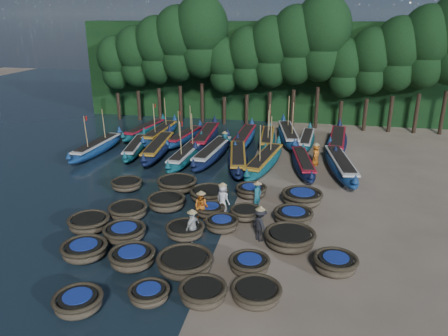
% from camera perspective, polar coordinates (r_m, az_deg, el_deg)
% --- Properties ---
extents(ground, '(120.00, 120.00, 0.00)m').
position_cam_1_polar(ground, '(25.71, 1.22, -5.13)').
color(ground, gray).
rests_on(ground, ground).
extents(foliage_wall, '(40.00, 3.00, 10.00)m').
position_cam_1_polar(foliage_wall, '(47.05, 6.39, 12.41)').
color(foliage_wall, black).
rests_on(foliage_wall, ground).
extents(coracle_1, '(2.33, 2.33, 0.72)m').
position_cam_1_polar(coracle_1, '(18.13, -18.51, -16.28)').
color(coracle_1, brown).
rests_on(coracle_1, ground).
extents(coracle_2, '(1.80, 1.80, 0.63)m').
position_cam_1_polar(coracle_2, '(18.01, -9.76, -15.90)').
color(coracle_2, brown).
rests_on(coracle_2, ground).
extents(coracle_3, '(2.14, 2.14, 0.78)m').
position_cam_1_polar(coracle_3, '(17.69, -2.75, -16.01)').
color(coracle_3, brown).
rests_on(coracle_3, ground).
extents(coracle_4, '(2.04, 2.04, 0.72)m').
position_cam_1_polar(coracle_4, '(17.78, 4.22, -16.00)').
color(coracle_4, brown).
rests_on(coracle_4, ground).
extents(coracle_5, '(2.58, 2.58, 0.76)m').
position_cam_1_polar(coracle_5, '(21.45, -17.78, -10.17)').
color(coracle_5, brown).
rests_on(coracle_5, ground).
extents(coracle_6, '(2.17, 2.17, 0.81)m').
position_cam_1_polar(coracle_6, '(20.23, -11.88, -11.40)').
color(coracle_6, brown).
rests_on(coracle_6, ground).
extents(coracle_7, '(2.59, 2.59, 0.83)m').
position_cam_1_polar(coracle_7, '(19.52, -5.14, -12.24)').
color(coracle_7, brown).
rests_on(coracle_7, ground).
extents(coracle_8, '(2.14, 2.14, 0.71)m').
position_cam_1_polar(coracle_8, '(19.49, 3.35, -12.46)').
color(coracle_8, brown).
rests_on(coracle_8, ground).
extents(coracle_9, '(2.06, 2.06, 0.79)m').
position_cam_1_polar(coracle_9, '(20.03, 14.36, -11.99)').
color(coracle_9, brown).
rests_on(coracle_9, ground).
extents(coracle_10, '(2.41, 2.41, 0.79)m').
position_cam_1_polar(coracle_10, '(23.90, -17.24, -6.89)').
color(coracle_10, brown).
rests_on(coracle_10, ground).
extents(coracle_11, '(2.55, 2.55, 0.73)m').
position_cam_1_polar(coracle_11, '(22.55, -12.88, -8.21)').
color(coracle_11, brown).
rests_on(coracle_11, ground).
extents(coracle_12, '(2.31, 2.31, 0.71)m').
position_cam_1_polar(coracle_12, '(22.29, -5.11, -8.14)').
color(coracle_12, brown).
rests_on(coracle_12, ground).
extents(coracle_13, '(2.10, 2.10, 0.70)m').
position_cam_1_polar(coracle_13, '(22.88, -0.31, -7.29)').
color(coracle_13, brown).
rests_on(coracle_13, ground).
extents(coracle_14, '(2.59, 2.59, 0.85)m').
position_cam_1_polar(coracle_14, '(21.55, 8.60, -9.09)').
color(coracle_14, brown).
rests_on(coracle_14, ground).
extents(coracle_15, '(2.37, 2.37, 0.77)m').
position_cam_1_polar(coracle_15, '(24.76, -12.45, -5.51)').
color(coracle_15, brown).
rests_on(coracle_15, ground).
extents(coracle_16, '(2.70, 2.70, 0.83)m').
position_cam_1_polar(coracle_16, '(25.41, -7.53, -4.45)').
color(coracle_16, brown).
rests_on(coracle_16, ground).
extents(coracle_17, '(2.02, 2.02, 0.67)m').
position_cam_1_polar(coracle_17, '(24.44, -1.86, -5.51)').
color(coracle_17, brown).
rests_on(coracle_17, ground).
extents(coracle_18, '(1.91, 1.91, 0.68)m').
position_cam_1_polar(coracle_18, '(24.10, 2.82, -5.89)').
color(coracle_18, brown).
rests_on(coracle_18, ground).
extents(coracle_19, '(2.38, 2.38, 0.76)m').
position_cam_1_polar(coracle_19, '(23.90, 9.03, -6.23)').
color(coracle_19, brown).
rests_on(coracle_19, ground).
extents(coracle_20, '(2.35, 2.35, 0.67)m').
position_cam_1_polar(coracle_20, '(28.71, -12.61, -2.10)').
color(coracle_20, brown).
rests_on(coracle_20, ground).
extents(coracle_21, '(2.65, 2.65, 0.84)m').
position_cam_1_polar(coracle_21, '(27.93, -6.16, -2.12)').
color(coracle_21, brown).
rests_on(coracle_21, ground).
extents(coracle_22, '(2.90, 2.90, 0.77)m').
position_cam_1_polar(coracle_22, '(26.38, -1.97, -3.44)').
color(coracle_22, brown).
rests_on(coracle_22, ground).
extents(coracle_23, '(2.19, 2.19, 0.72)m').
position_cam_1_polar(coracle_23, '(26.97, 3.57, -2.98)').
color(coracle_23, brown).
rests_on(coracle_23, ground).
extents(coracle_24, '(2.94, 2.94, 0.85)m').
position_cam_1_polar(coracle_24, '(26.19, 10.16, -3.80)').
color(coracle_24, brown).
rests_on(coracle_24, ground).
extents(long_boat_0, '(1.92, 8.12, 3.46)m').
position_cam_1_polar(long_boat_0, '(36.67, -16.26, 2.61)').
color(long_boat_0, navy).
rests_on(long_boat_0, ground).
extents(long_boat_1, '(2.42, 7.24, 1.29)m').
position_cam_1_polar(long_boat_1, '(36.11, -11.48, 2.65)').
color(long_boat_1, '#105B5F').
rests_on(long_boat_1, ground).
extents(long_boat_2, '(2.28, 8.74, 1.54)m').
position_cam_1_polar(long_boat_2, '(35.37, -8.59, 2.64)').
color(long_boat_2, '#0D1732').
rests_on(long_boat_2, ground).
extents(long_boat_3, '(1.83, 8.29, 3.52)m').
position_cam_1_polar(long_boat_3, '(33.44, -4.91, 1.74)').
color(long_boat_3, '#105B5F').
rests_on(long_boat_3, ground).
extents(long_boat_4, '(2.38, 8.72, 1.54)m').
position_cam_1_polar(long_boat_4, '(33.76, -1.53, 2.04)').
color(long_boat_4, '#0D1732').
rests_on(long_boat_4, ground).
extents(long_boat_5, '(2.89, 8.40, 1.50)m').
position_cam_1_polar(long_boat_5, '(32.44, 1.83, 1.27)').
color(long_boat_5, '#0D1732').
rests_on(long_boat_5, ground).
extents(long_boat_6, '(2.94, 8.55, 3.68)m').
position_cam_1_polar(long_boat_6, '(31.88, 5.29, 0.89)').
color(long_boat_6, '#105B5F').
rests_on(long_boat_6, ground).
extents(long_boat_7, '(2.58, 7.60, 1.36)m').
position_cam_1_polar(long_boat_7, '(32.02, 10.28, 0.60)').
color(long_boat_7, '#0D1732').
rests_on(long_boat_7, ground).
extents(long_boat_8, '(2.83, 8.81, 1.57)m').
position_cam_1_polar(long_boat_8, '(32.00, 14.97, 0.38)').
color(long_boat_8, navy).
rests_on(long_boat_8, ground).
extents(long_boat_9, '(2.48, 7.71, 1.37)m').
position_cam_1_polar(long_boat_9, '(41.32, -10.30, 4.90)').
color(long_boat_9, '#105B5F').
rests_on(long_boat_9, ground).
extents(long_boat_10, '(1.68, 8.38, 3.56)m').
position_cam_1_polar(long_boat_10, '(39.80, -8.31, 4.52)').
color(long_boat_10, navy).
rests_on(long_boat_10, ground).
extents(long_boat_11, '(2.31, 7.19, 3.09)m').
position_cam_1_polar(long_boat_11, '(38.62, -5.12, 4.07)').
color(long_boat_11, navy).
rests_on(long_boat_11, ground).
extents(long_boat_12, '(1.99, 9.21, 1.62)m').
position_cam_1_polar(long_boat_12, '(37.96, -2.36, 4.06)').
color(long_boat_12, '#0D1732').
rests_on(long_boat_12, ground).
extents(long_boat_13, '(1.71, 8.41, 1.48)m').
position_cam_1_polar(long_boat_13, '(37.98, 2.67, 3.97)').
color(long_boat_13, navy).
rests_on(long_boat_13, ground).
extents(long_boat_14, '(1.84, 7.90, 3.36)m').
position_cam_1_polar(long_boat_14, '(37.85, 5.68, 3.80)').
color(long_boat_14, '#105B5F').
rests_on(long_boat_14, ground).
extents(long_boat_15, '(3.04, 8.88, 3.82)m').
position_cam_1_polar(long_boat_15, '(39.14, 8.37, 4.32)').
color(long_boat_15, navy).
rests_on(long_boat_15, ground).
extents(long_boat_16, '(1.75, 7.36, 1.30)m').
position_cam_1_polar(long_boat_16, '(38.13, 10.73, 3.60)').
color(long_boat_16, '#105B5F').
rests_on(long_boat_16, ground).
extents(long_boat_17, '(2.36, 9.18, 1.62)m').
position_cam_1_polar(long_boat_17, '(37.85, 14.58, 3.39)').
color(long_boat_17, '#0D1732').
rests_on(long_boat_17, ground).
extents(fisherman_0, '(1.02, 0.91, 1.95)m').
position_cam_1_polar(fisherman_0, '(24.66, -0.17, -3.88)').
color(fisherman_0, silver).
rests_on(fisherman_0, ground).
extents(fisherman_1, '(0.64, 0.71, 1.82)m').
position_cam_1_polar(fisherman_1, '(25.24, 4.38, -3.41)').
color(fisherman_1, '#1B6373').
rests_on(fisherman_1, ground).
extents(fisherman_2, '(0.90, 0.75, 1.87)m').
position_cam_1_polar(fisherman_2, '(23.77, -2.99, -4.95)').
color(fisherman_2, '#C9671A').
rests_on(fisherman_2, ground).
extents(fisherman_3, '(1.25, 1.28, 1.96)m').
position_cam_1_polar(fisherman_3, '(21.81, 4.74, -7.27)').
color(fisherman_3, black).
rests_on(fisherman_3, ground).
extents(fisherman_4, '(0.75, 1.05, 1.85)m').
position_cam_1_polar(fisherman_4, '(21.73, -4.13, -7.44)').
color(fisherman_4, silver).
rests_on(fisherman_4, ground).
extents(fisherman_5, '(1.55, 0.62, 1.84)m').
position_cam_1_polar(fisherman_5, '(35.72, 0.11, 3.48)').
color(fisherman_5, '#1B6373').
rests_on(fisherman_5, ground).
extents(fisherman_6, '(0.71, 0.91, 1.85)m').
position_cam_1_polar(fisherman_6, '(33.16, 11.89, 1.82)').
color(fisherman_6, '#C9671A').
rests_on(fisherman_6, ground).
extents(tree_0, '(3.68, 3.68, 8.68)m').
position_cam_1_polar(tree_0, '(47.69, -14.03, 13.23)').
color(tree_0, black).
rests_on(tree_0, ground).
extents(tree_1, '(4.09, 4.09, 9.65)m').
position_cam_1_polar(tree_1, '(46.71, -11.46, 14.13)').
color(tree_1, black).
rests_on(tree_1, ground).
extents(tree_2, '(4.51, 4.51, 10.63)m').
position_cam_1_polar(tree_2, '(45.83, -8.77, 15.04)').
color(tree_2, black).
rests_on(tree_2, ground).
extents(tree_3, '(4.92, 4.92, 11.60)m').
position_cam_1_polar(tree_3, '(45.06, -5.95, 15.94)').
color(tree_3, black).
rests_on(tree_3, ground).
extents(tree_4, '(5.34, 5.34, 12.58)m').
position_cam_1_polar(tree_4, '(44.41, -3.01, 16.84)').
color(tree_4, black).
rests_on(tree_4, ground).
extents(tree_5, '(3.68, 3.68, 8.68)m').
position_cam_1_polar(tree_5, '(44.12, 0.03, 13.33)').
color(tree_5, black).
rests_on(tree_5, ground).
extents(tree_6, '(4.09, 4.09, 9.65)m').
position_cam_1_polar(tree_6, '(43.66, 3.08, 14.13)').
color(tree_6, black).
rests_on(tree_6, ground).
extents(tree_7, '(4.51, 4.51, 10.63)m').
position_cam_1_polar(tree_7, '(43.34, 6.21, 14.90)').
color(tree_7, black).
rests_on(tree_7, ground).
extents(tree_8, '(4.92, 4.92, 11.60)m').
position_cam_1_polar(tree_8, '(43.14, 9.41, 15.64)').
color(tree_8, black).
rests_on(tree_8, ground).
extents(tree_9, '(5.34, 5.34, 12.58)m').
position_cam_1_polar(tree_9, '(43.08, 12.64, 16.34)').
color(tree_9, black).
rests_on(tree_9, ground).
extents(tree_10, '(3.68, 3.68, 8.68)m').
position_cam_1_polar(tree_10, '(43.39, 15.48, 12.54)').
color(tree_10, black).
rests_on(tree_10, ground).
extents(tree_11, '(4.09, 4.09, 9.65)m').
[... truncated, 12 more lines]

